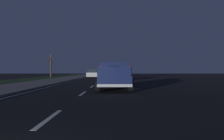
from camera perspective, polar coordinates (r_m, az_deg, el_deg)
name	(u,v)px	position (r m, az deg, el deg)	size (l,w,h in m)	color
ground	(100,80)	(29.48, -3.05, -2.70)	(144.00, 144.00, 0.00)	black
sidewalk_shoulder	(58,80)	(30.35, -13.87, -2.51)	(108.00, 4.00, 0.12)	slate
grass_verge	(21,80)	(31.95, -22.60, -2.48)	(108.00, 6.00, 0.01)	#1E3819
lane_markings	(84,80)	(32.07, -7.29, -2.49)	(108.00, 3.54, 0.01)	silver
pickup_truck	(113,75)	(15.09, 0.39, -1.36)	(5.46, 2.36, 1.87)	#141E4C
sedan_tan	(114,73)	(44.28, 0.43, -0.84)	(4.41, 2.03, 1.54)	#9E845B
sedan_silver	(93,74)	(38.18, -4.94, -0.95)	(4.43, 2.08, 1.54)	#B2B5BA
sedan_green	(114,75)	(29.16, 0.51, -1.18)	(4.44, 2.08, 1.54)	#14592D
bare_tree_far	(51,65)	(43.24, -15.64, 1.17)	(1.09, 1.34, 4.53)	#423323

